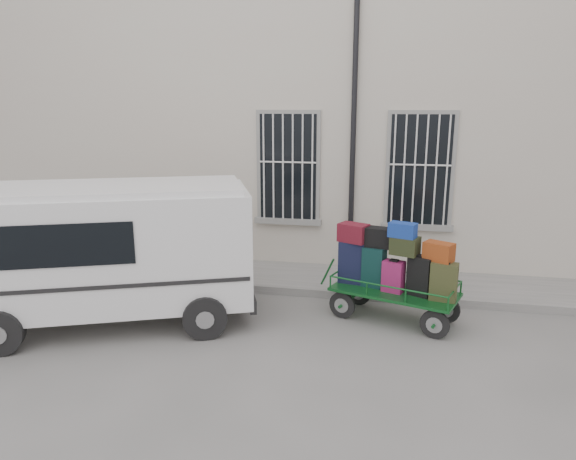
# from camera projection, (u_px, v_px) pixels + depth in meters

# --- Properties ---
(ground) EXTENTS (80.00, 80.00, 0.00)m
(ground) POSITION_uv_depth(u_px,v_px,m) (277.00, 325.00, 8.43)
(ground) COLOR slate
(ground) RESTS_ON ground
(building) EXTENTS (24.00, 5.15, 6.00)m
(building) POSITION_uv_depth(u_px,v_px,m) (323.00, 127.00, 12.97)
(building) COLOR beige
(building) RESTS_ON ground
(sidewalk) EXTENTS (24.00, 1.70, 0.15)m
(sidewalk) POSITION_uv_depth(u_px,v_px,m) (300.00, 278.00, 10.51)
(sidewalk) COLOR slate
(sidewalk) RESTS_ON ground
(luggage_cart) EXTENTS (2.41, 1.54, 1.69)m
(luggage_cart) POSITION_uv_depth(u_px,v_px,m) (392.00, 269.00, 8.46)
(luggage_cart) COLOR black
(luggage_cart) RESTS_ON ground
(van) EXTENTS (4.89, 3.43, 2.29)m
(van) POSITION_uv_depth(u_px,v_px,m) (109.00, 246.00, 8.28)
(van) COLOR white
(van) RESTS_ON ground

